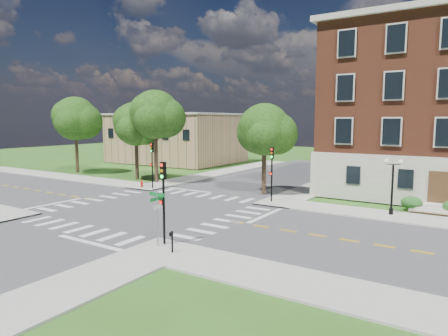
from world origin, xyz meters
The scene contains 19 objects.
ground centered at (0.00, 0.00, 0.00)m, with size 160.00×160.00×0.00m, color #2F5818.
road_ew centered at (0.00, 0.00, 0.01)m, with size 90.00×12.00×0.01m, color #3D3D3F.
road_ns centered at (0.00, 0.00, 0.01)m, with size 12.00×90.00×0.01m, color #3D3D3F.
sidewalk_ne centered at (15.38, 15.38, 0.06)m, with size 34.00×34.00×0.12m.
sidewalk_nw centered at (-15.38, 15.38, 0.06)m, with size 34.00×34.00×0.12m.
crosswalk_east centered at (7.20, 0.00, 0.00)m, with size 2.20×10.20×0.02m, color silver, non-canonical shape.
stop_bar_east centered at (8.80, 3.00, 0.00)m, with size 0.40×5.50×0.00m, color silver.
secondary_building centered at (-22.00, 30.00, 4.28)m, with size 20.40×15.40×8.30m.
tree_a centered at (-24.14, 11.15, 7.47)m, with size 5.90×5.90×10.33m.
tree_b centered at (-12.69, 11.01, 6.80)m, with size 5.29×5.29×9.35m.
tree_c centered at (-9.18, 10.61, 7.89)m, with size 5.62×5.62×10.61m.
tree_d centered at (4.71, 10.78, 6.36)m, with size 5.05×5.05×8.79m.
traffic_signal_se centered at (7.17, -6.80, 3.19)m, with size 0.35×0.40×4.80m.
traffic_signal_ne centered at (7.05, 7.65, 3.19)m, with size 0.35×0.39×4.80m.
traffic_signal_nw centered at (-6.67, 7.21, 3.19)m, with size 0.33×0.36×4.80m.
twin_lamp_west centered at (16.93, 8.11, 2.52)m, with size 1.36×0.36×4.23m.
street_sign_pole centered at (7.16, -7.32, 2.31)m, with size 1.10×1.10×3.10m.
push_button_post centered at (8.57, -7.76, 0.80)m, with size 0.14×0.21×1.20m.
fire_hydrant centered at (-8.17, 7.16, 0.46)m, with size 0.35×0.35×0.75m.
Camera 1 is at (22.25, -23.91, 7.28)m, focal length 32.00 mm.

